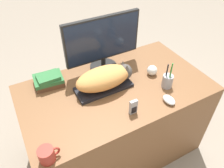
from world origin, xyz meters
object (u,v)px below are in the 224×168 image
object	(u,v)px
pen_cup	(168,81)
phone	(133,107)
coffee_mug	(47,155)
baseball	(152,70)
book_stack	(49,80)
cat	(106,77)
computer_mouse	(169,100)
keyboard	(104,87)
monitor	(103,41)

from	to	relation	value
pen_cup	phone	bearing A→B (deg)	-164.16
coffee_mug	phone	distance (m)	0.56
baseball	book_stack	world-z (taller)	book_stack
cat	book_stack	distance (m)	0.41
computer_mouse	pen_cup	xyz separation A→B (m)	(0.09, 0.13, 0.03)
keyboard	book_stack	size ratio (longest dim) A/B	1.85
monitor	pen_cup	world-z (taller)	monitor
keyboard	computer_mouse	world-z (taller)	computer_mouse
keyboard	phone	bearing A→B (deg)	-78.88
computer_mouse	coffee_mug	world-z (taller)	coffee_mug
coffee_mug	phone	world-z (taller)	phone
monitor	book_stack	distance (m)	0.48
pen_cup	book_stack	world-z (taller)	pen_cup
pen_cup	phone	size ratio (longest dim) A/B	2.03
coffee_mug	pen_cup	distance (m)	0.92
coffee_mug	book_stack	bearing A→B (deg)	73.01
monitor	computer_mouse	bearing A→B (deg)	-69.83
keyboard	monitor	size ratio (longest dim) A/B	0.68
monitor	baseball	world-z (taller)	monitor
coffee_mug	phone	bearing A→B (deg)	6.35
coffee_mug	pen_cup	bearing A→B (deg)	10.07
monitor	pen_cup	size ratio (longest dim) A/B	2.77
cat	monitor	bearing A→B (deg)	67.56
cat	pen_cup	distance (m)	0.43
keyboard	cat	xyz separation A→B (m)	(0.02, 0.00, 0.08)
cat	baseball	xyz separation A→B (m)	(0.38, -0.03, -0.06)
pen_cup	baseball	world-z (taller)	pen_cup
baseball	computer_mouse	bearing A→B (deg)	-104.80
coffee_mug	baseball	bearing A→B (deg)	19.97
pen_cup	baseball	bearing A→B (deg)	93.57
keyboard	coffee_mug	bearing A→B (deg)	-144.63
cat	computer_mouse	world-z (taller)	cat
cat	computer_mouse	size ratio (longest dim) A/B	4.24
computer_mouse	coffee_mug	size ratio (longest dim) A/B	0.88
keyboard	baseball	bearing A→B (deg)	-4.27
monitor	pen_cup	bearing A→B (deg)	-55.40
monitor	phone	bearing A→B (deg)	-96.22
monitor	keyboard	bearing A→B (deg)	-116.60
book_stack	phone	bearing A→B (deg)	-53.69
computer_mouse	pen_cup	world-z (taller)	pen_cup
monitor	baseball	xyz separation A→B (m)	(0.28, -0.26, -0.19)
baseball	book_stack	xyz separation A→B (m)	(-0.72, 0.25, 0.00)
keyboard	baseball	size ratio (longest dim) A/B	5.18
book_stack	computer_mouse	bearing A→B (deg)	-40.63
pen_cup	baseball	size ratio (longest dim) A/B	2.75
pen_cup	phone	world-z (taller)	pen_cup
phone	computer_mouse	bearing A→B (deg)	-6.97
monitor	computer_mouse	xyz separation A→B (m)	(0.20, -0.55, -0.21)
pen_cup	computer_mouse	bearing A→B (deg)	-124.04
baseball	phone	world-z (taller)	phone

